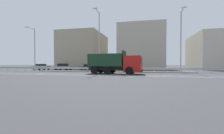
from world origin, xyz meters
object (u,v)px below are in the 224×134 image
Objects in this scene: dump_truck at (122,65)px; street_lamp_0 at (34,47)px; parked_car_1 at (63,67)px; parked_car_3 at (114,67)px; parked_car_2 at (89,67)px; median_road_sign at (107,64)px; street_lamp_1 at (99,39)px; parked_car_0 at (41,67)px; street_lamp_2 at (181,39)px; church_tower at (143,50)px.

dump_truck is 18.22m from street_lamp_0.
parked_car_3 is (11.22, 0.55, -0.00)m from parked_car_1.
dump_truck is 1.89× the size of parked_car_2.
street_lamp_0 is at bearing -26.15° from parked_car_1.
street_lamp_1 is at bearing -168.78° from median_road_sign.
parked_car_3 is at bearing 77.58° from street_lamp_1.
parked_car_0 is at bearing -94.41° from parked_car_2.
street_lamp_2 is at bearing -0.44° from street_lamp_1.
parked_car_0 is at bearing -90.84° from parked_car_1.
median_road_sign is at bearing 11.22° from street_lamp_1.
street_lamp_1 is (-4.49, 3.73, 4.39)m from dump_truck.
parked_car_2 is (9.07, 5.18, -3.89)m from street_lamp_0.
parked_car_0 is at bearing 161.58° from median_road_sign.
parked_car_1 is at bearing -117.69° from dump_truck.
street_lamp_2 is 23.93m from parked_car_1.
church_tower reaches higher than median_road_sign.
street_lamp_1 is 17.62m from parked_car_0.
street_lamp_1 reaches higher than street_lamp_0.
parked_car_0 is 31.59m from church_tower.
parked_car_3 is (14.28, 5.68, -3.84)m from street_lamp_0.
parked_car_2 is at bearing 125.58° from street_lamp_1.
dump_truck is 0.76× the size of street_lamp_1.
median_road_sign is 0.66× the size of parked_car_3.
dump_truck is 1.77× the size of parked_car_1.
street_lamp_1 is at bearing 33.67° from parked_car_2.
parked_car_2 is (11.92, -0.52, -0.04)m from parked_car_0.
parked_car_1 is at bearing -90.01° from parked_car_3.
street_lamp_0 is at bearing -71.15° from parked_car_3.
parked_car_2 is at bearing 29.75° from street_lamp_0.
parked_car_3 is at bearing 21.68° from street_lamp_0.
parked_car_1 is at bearing -127.65° from church_tower.
parked_car_1 reaches higher than parked_car_3.
parked_car_2 is at bearing -116.47° from church_tower.
parked_car_0 is at bearing 116.55° from street_lamp_0.
church_tower is at bearing 147.08° from parked_car_1.
parked_car_0 is at bearing -92.92° from parked_car_3.
median_road_sign is 4.48m from street_lamp_1.
parked_car_3 is (-0.02, 5.69, -0.66)m from median_road_sign.
street_lamp_1 reaches higher than parked_car_2.
parked_car_3 is at bearing 152.53° from street_lamp_2.
street_lamp_0 reaches higher than parked_car_3.
street_lamp_2 is 2.23× the size of parked_car_0.
dump_truck is 10.20m from parked_car_3.
parked_car_1 is at bearing 151.41° from street_lamp_1.
parked_car_0 is (-2.85, 5.70, -3.85)m from street_lamp_0.
street_lamp_2 is at bearing -77.60° from church_tower.
dump_truck is 0.83× the size of street_lamp_2.
street_lamp_2 is at bearing 80.27° from parked_car_0.
street_lamp_1 is 2.59× the size of parked_car_3.
street_lamp_1 is 7.84m from parked_car_3.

